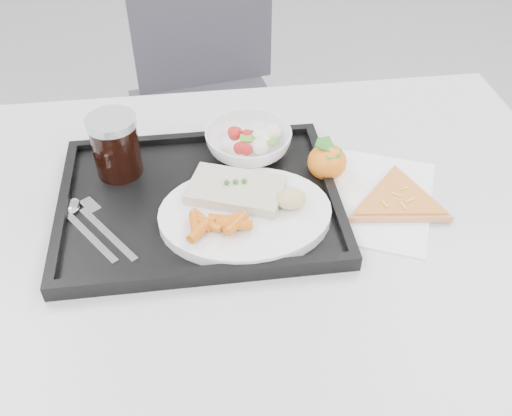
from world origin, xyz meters
TOP-DOWN VIEW (x-y plane):
  - table at (0.00, 0.30)m, footprint 1.20×0.80m
  - chair at (0.01, 1.12)m, footprint 0.49×0.49m
  - tray at (-0.04, 0.34)m, footprint 0.45×0.35m
  - dinner_plate at (0.03, 0.28)m, footprint 0.27×0.27m
  - fish_fillet at (0.02, 0.32)m, footprint 0.17×0.14m
  - bread_roll at (0.10, 0.28)m, footprint 0.06×0.05m
  - salad_bowl at (0.05, 0.45)m, footprint 0.15×0.15m
  - cola_glass at (-0.17, 0.43)m, footprint 0.08×0.08m
  - cutlery at (-0.22, 0.30)m, footprint 0.13×0.16m
  - napkin at (0.22, 0.33)m, footprint 0.33×0.32m
  - tangerine at (0.18, 0.38)m, footprint 0.08×0.08m
  - pizza_slice at (0.28, 0.29)m, footprint 0.26×0.26m
  - carrot_pile at (-0.02, 0.24)m, footprint 0.10×0.07m
  - salad_contents at (0.06, 0.44)m, footprint 0.10×0.08m

SIDE VIEW (x-z plane):
  - chair at x=0.01m, z-range 0.07..1.00m
  - table at x=0.00m, z-range 0.31..1.06m
  - napkin at x=0.22m, z-range 0.75..0.75m
  - tray at x=-0.04m, z-range 0.75..0.77m
  - pizza_slice at x=0.28m, z-range 0.75..0.77m
  - cutlery at x=-0.22m, z-range 0.76..0.77m
  - dinner_plate at x=0.03m, z-range 0.77..0.78m
  - tangerine at x=0.18m, z-range 0.75..0.82m
  - salad_bowl at x=0.05m, z-range 0.77..0.81m
  - fish_fillet at x=0.02m, z-range 0.78..0.81m
  - carrot_pile at x=-0.02m, z-range 0.78..0.81m
  - bread_roll at x=0.10m, z-range 0.78..0.81m
  - salad_contents at x=0.06m, z-range 0.79..0.81m
  - cola_glass at x=-0.17m, z-range 0.77..0.88m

